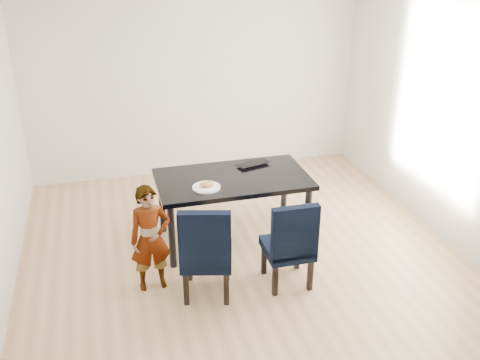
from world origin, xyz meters
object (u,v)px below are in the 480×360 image
object	(u,v)px
dining_table	(233,209)
laptop	(251,162)
plate	(206,187)
chair_right	(288,241)
child	(150,239)
chair_left	(206,248)

from	to	relation	value
dining_table	laptop	distance (m)	0.57
laptop	plate	bearing A→B (deg)	23.77
plate	laptop	world-z (taller)	laptop
chair_right	laptop	xyz separation A→B (m)	(-0.01, 1.21, 0.31)
dining_table	child	size ratio (longest dim) A/B	1.52
dining_table	chair_right	world-z (taller)	chair_right
chair_right	laptop	size ratio (longest dim) A/B	2.50
laptop	dining_table	bearing A→B (deg)	31.21
dining_table	chair_left	size ratio (longest dim) A/B	1.68
child	plate	bearing A→B (deg)	31.65
dining_table	plate	bearing A→B (deg)	-149.62
chair_right	child	size ratio (longest dim) A/B	0.87
child	plate	xyz separation A→B (m)	(0.63, 0.46, 0.23)
chair_left	chair_right	size ratio (longest dim) A/B	1.05
plate	chair_right	bearing A→B (deg)	-49.36
laptop	chair_right	bearing A→B (deg)	75.67
chair_left	plate	bearing A→B (deg)	92.32
chair_left	plate	size ratio (longest dim) A/B	3.34
child	plate	size ratio (longest dim) A/B	3.68
dining_table	chair_left	distance (m)	1.00
dining_table	chair_left	bearing A→B (deg)	-118.41
plate	chair_left	bearing A→B (deg)	-102.44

